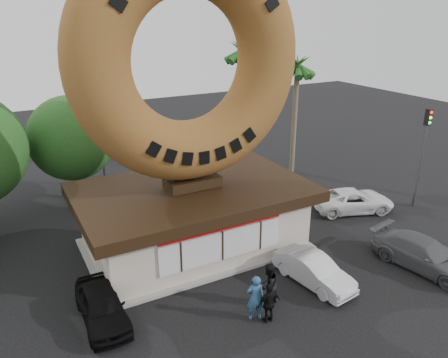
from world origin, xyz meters
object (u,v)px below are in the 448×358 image
object	(u,v)px
giant_donut	(189,61)
car_grey	(424,254)
person_right	(269,303)
traffic_signal	(423,146)
car_silver	(314,270)
person_left	(255,298)
car_white	(353,200)
person_center	(268,285)
street_lamp	(102,123)
car_black	(102,306)
donut_shop	(193,215)

from	to	relation	value
giant_donut	car_grey	xyz separation A→B (m)	(8.62, -6.96, -8.55)
person_right	car_grey	xyz separation A→B (m)	(8.51, -0.27, -0.13)
giant_donut	traffic_signal	distance (m)	15.14
giant_donut	car_silver	bearing A→B (deg)	-59.16
traffic_signal	person_left	size ratio (longest dim) A/B	3.14
traffic_signal	car_silver	distance (m)	11.72
traffic_signal	car_white	xyz separation A→B (m)	(-3.81, 1.31, -3.20)
person_center	car_white	xyz separation A→B (m)	(9.55, 5.12, -0.28)
person_left	street_lamp	bearing A→B (deg)	-67.70
car_black	car_grey	xyz separation A→B (m)	(14.17, -3.40, 0.03)
car_black	car_silver	bearing A→B (deg)	-11.48
traffic_signal	person_center	distance (m)	14.19
giant_donut	street_lamp	world-z (taller)	giant_donut
car_white	car_grey	bearing A→B (deg)	-174.33
donut_shop	traffic_signal	distance (m)	14.30
car_silver	person_right	bearing A→B (deg)	-167.55
car_black	person_left	bearing A→B (deg)	-26.45
car_black	car_grey	world-z (taller)	car_grey
person_right	person_center	bearing A→B (deg)	-118.69
car_white	giant_donut	bearing A→B (deg)	105.90
car_black	car_grey	bearing A→B (deg)	-12.67
car_black	street_lamp	bearing A→B (deg)	75.57
traffic_signal	car_black	size ratio (longest dim) A/B	1.53
car_grey	car_white	bearing A→B (deg)	65.52
street_lamp	car_white	world-z (taller)	street_lamp
street_lamp	car_white	size ratio (longest dim) A/B	1.67
person_center	person_right	bearing A→B (deg)	35.18
person_center	car_black	size ratio (longest dim) A/B	0.48
giant_donut	person_left	xyz separation A→B (m)	(-0.27, -6.28, -8.29)
person_right	car_black	world-z (taller)	person_right
giant_donut	car_silver	world-z (taller)	giant_donut
person_left	person_center	xyz separation A→B (m)	(0.92, 0.47, -0.02)
street_lamp	person_center	size ratio (longest dim) A/B	4.21
traffic_signal	car_black	world-z (taller)	traffic_signal
person_center	car_white	world-z (taller)	person_center
street_lamp	person_left	distance (m)	16.73
car_black	giant_donut	bearing A→B (deg)	33.48
car_white	traffic_signal	bearing A→B (deg)	-89.24
person_right	donut_shop	bearing A→B (deg)	-86.23
person_left	person_center	distance (m)	1.03
street_lamp	person_right	distance (m)	17.20
person_center	car_black	world-z (taller)	person_center
street_lamp	person_left	xyz separation A→B (m)	(1.58, -16.28, -3.51)
person_left	car_white	bearing A→B (deg)	-135.14
giant_donut	street_lamp	distance (m)	11.24
street_lamp	car_grey	bearing A→B (deg)	-58.31
traffic_signal	car_black	bearing A→B (deg)	-175.47
person_left	car_silver	distance (m)	3.65
person_center	person_right	xyz separation A→B (m)	(-0.54, -0.88, -0.11)
person_right	car_white	size ratio (longest dim) A/B	0.35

